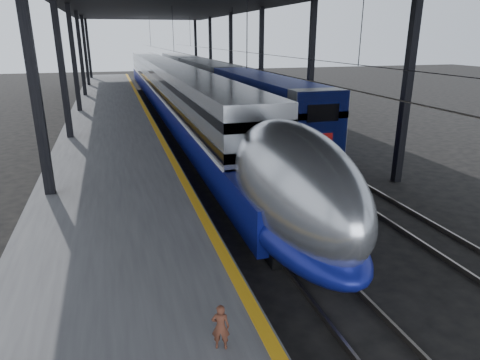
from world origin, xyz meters
name	(u,v)px	position (x,y,z in m)	size (l,w,h in m)	color
ground	(233,257)	(0.00, 0.00, 0.00)	(160.00, 160.00, 0.00)	black
platform	(111,127)	(-3.50, 20.00, 0.50)	(6.00, 80.00, 1.00)	#4C4C4F
yellow_strip	(150,118)	(-0.70, 20.00, 1.00)	(0.30, 80.00, 0.01)	gold
rails	(219,126)	(4.50, 20.00, 0.08)	(6.52, 80.00, 0.16)	slate
tgv_train	(172,91)	(2.00, 27.62, 2.01)	(3.01, 65.20, 4.31)	#AAACB1
second_train	(208,81)	(7.00, 35.23, 2.07)	(2.96, 56.05, 4.08)	navy
child	(221,327)	(-1.67, -5.10, 1.47)	(0.35, 0.23, 0.95)	#4F281A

